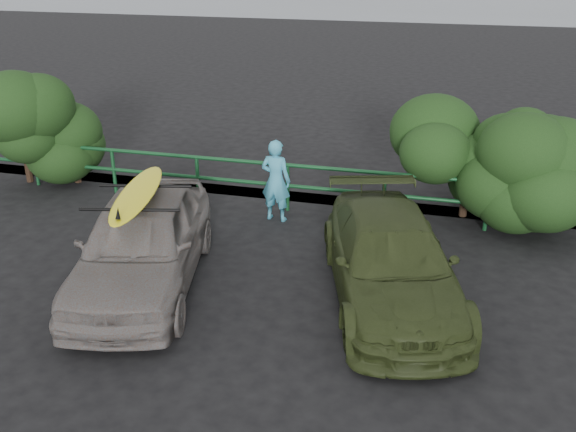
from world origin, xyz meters
name	(u,v)px	position (x,y,z in m)	size (l,w,h in m)	color
ground	(133,332)	(0.00, 0.00, 0.00)	(80.00, 80.00, 0.00)	black
guardrail	(242,183)	(0.00, 5.00, 0.52)	(14.00, 0.08, 1.04)	#154A24
shrub_left	(49,131)	(-4.80, 5.40, 1.20)	(3.20, 2.40, 2.40)	#1C3B15
shrub_right	(491,169)	(5.00, 5.50, 1.11)	(3.20, 2.40, 2.21)	#1C3B15
sedan	(142,243)	(-0.45, 1.34, 0.76)	(1.79, 4.45, 1.52)	slate
olive_vehicle	(391,261)	(3.48, 1.92, 0.66)	(1.84, 4.52, 1.31)	#2F3B1A
man	(276,181)	(0.90, 4.47, 0.84)	(0.61, 0.40, 1.68)	#42A6C7
roof_rack	(138,197)	(-0.45, 1.34, 1.54)	(1.51, 1.06, 0.05)	black
surfboard	(137,193)	(-0.45, 1.34, 1.61)	(0.54, 2.58, 0.08)	yellow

